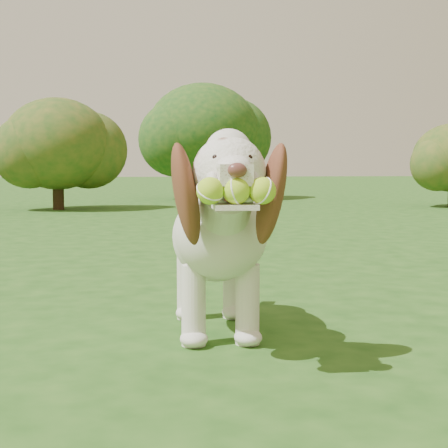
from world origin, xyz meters
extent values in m
plane|color=#1C4714|center=(0.00, 0.00, 0.00)|extent=(80.00, 80.00, 0.00)
ellipsoid|color=silver|center=(0.21, 0.33, 0.43)|extent=(0.42, 0.77, 0.40)
ellipsoid|color=silver|center=(0.20, 0.05, 0.48)|extent=(0.40, 0.40, 0.39)
ellipsoid|color=silver|center=(0.22, 0.59, 0.42)|extent=(0.37, 0.37, 0.35)
cylinder|color=silver|center=(0.20, -0.10, 0.58)|extent=(0.22, 0.31, 0.30)
sphere|color=silver|center=(0.19, -0.25, 0.73)|extent=(0.28, 0.28, 0.27)
sphere|color=silver|center=(0.19, -0.23, 0.80)|extent=(0.18, 0.18, 0.18)
cube|color=silver|center=(0.18, -0.40, 0.72)|extent=(0.12, 0.16, 0.07)
ellipsoid|color=#592D28|center=(0.18, -0.49, 0.74)|extent=(0.07, 0.04, 0.05)
cube|color=silver|center=(0.18, -0.42, 0.62)|extent=(0.16, 0.18, 0.02)
ellipsoid|color=brown|center=(0.03, -0.23, 0.65)|extent=(0.16, 0.26, 0.42)
ellipsoid|color=brown|center=(0.35, -0.25, 0.65)|extent=(0.16, 0.26, 0.42)
cylinder|color=silver|center=(0.23, 0.75, 0.47)|extent=(0.08, 0.19, 0.15)
cylinder|color=silver|center=(0.09, 0.07, 0.17)|extent=(0.11, 0.11, 0.34)
cylinder|color=silver|center=(0.32, 0.06, 0.17)|extent=(0.11, 0.11, 0.34)
cylinder|color=silver|center=(0.11, 0.58, 0.17)|extent=(0.11, 0.11, 0.34)
cylinder|color=silver|center=(0.34, 0.57, 0.17)|extent=(0.11, 0.11, 0.34)
sphere|color=#BBDC26|center=(0.09, -0.46, 0.67)|extent=(0.10, 0.10, 0.09)
sphere|color=#BBDC26|center=(0.18, -0.47, 0.67)|extent=(0.10, 0.10, 0.09)
sphere|color=#BBDC26|center=(0.27, -0.47, 0.67)|extent=(0.10, 0.10, 0.09)
cylinder|color=#382314|center=(-1.30, 9.09, 0.30)|extent=(0.19, 0.19, 0.60)
ellipsoid|color=#154518|center=(-1.30, 9.09, 1.11)|extent=(1.81, 1.81, 1.54)
cylinder|color=#382314|center=(1.53, 12.28, 0.41)|extent=(0.25, 0.25, 0.81)
ellipsoid|color=#154518|center=(1.53, 12.28, 1.49)|extent=(2.44, 2.44, 2.08)
camera|label=1|loc=(-0.19, -2.75, 0.76)|focal=55.00mm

